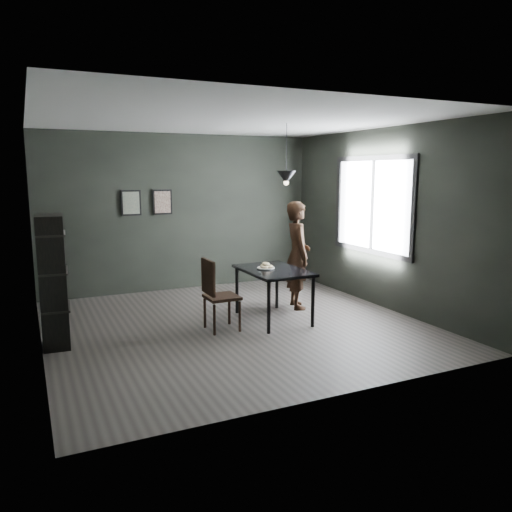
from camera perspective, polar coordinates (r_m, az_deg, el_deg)
name	(u,v)px	position (r m, az deg, el deg)	size (l,w,h in m)	color
ground	(235,325)	(7.09, -2.42, -7.86)	(5.00, 5.00, 0.00)	#36322E
back_wall	(181,213)	(9.15, -8.53, 4.93)	(5.00, 0.10, 2.80)	black
ceiling	(233,120)	(6.80, -2.59, 15.29)	(5.00, 5.00, 0.02)	silver
window_assembly	(372,205)	(8.21, 13.16, 5.67)	(0.04, 1.96, 1.56)	white
cafe_table	(273,274)	(7.16, 1.98, -2.12)	(0.80, 1.20, 0.75)	black
white_plate	(266,268)	(7.16, 1.13, -1.43)	(0.23, 0.23, 0.01)	white
donut_pile	(266,266)	(7.15, 1.13, -1.14)	(0.19, 0.19, 0.09)	beige
woman	(297,255)	(7.82, 4.75, 0.10)	(0.61, 0.40, 1.68)	black
wood_chair	(216,290)	(6.71, -4.62, -3.92)	(0.43, 0.43, 0.98)	black
shelf_unit	(53,282)	(6.54, -22.16, -2.72)	(0.31, 0.54, 1.62)	black
pendant_lamp	(286,177)	(7.22, 3.47, 8.99)	(0.28, 0.28, 0.86)	black
framed_print_left	(131,203)	(8.89, -14.10, 5.91)	(0.34, 0.04, 0.44)	black
framed_print_right	(162,202)	(9.01, -10.65, 6.08)	(0.34, 0.04, 0.44)	black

